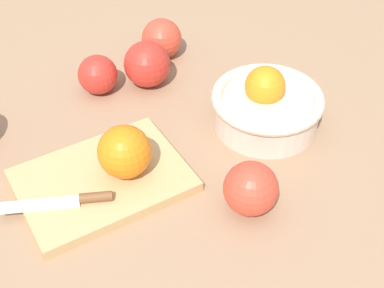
{
  "coord_description": "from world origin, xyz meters",
  "views": [
    {
      "loc": [
        0.3,
        0.54,
        0.56
      ],
      "look_at": [
        -0.04,
        0.07,
        0.04
      ],
      "focal_mm": 49.23,
      "sensor_mm": 36.0,
      "label": 1
    }
  ],
  "objects_px": {
    "apple_front_left": "(162,39)",
    "apple_back_left": "(251,189)",
    "orange_on_board": "(125,152)",
    "cutting_board": "(103,180)",
    "apple_front_center": "(98,75)",
    "apple_front_left_2": "(147,64)",
    "bowl": "(266,105)",
    "knife": "(72,200)"
  },
  "relations": [
    {
      "from": "bowl",
      "to": "apple_front_left_2",
      "type": "bearing_deg",
      "value": -65.47
    },
    {
      "from": "cutting_board",
      "to": "apple_front_center",
      "type": "relative_size",
      "value": 3.42
    },
    {
      "from": "bowl",
      "to": "cutting_board",
      "type": "relative_size",
      "value": 0.76
    },
    {
      "from": "knife",
      "to": "apple_front_left_2",
      "type": "height_order",
      "value": "apple_front_left_2"
    },
    {
      "from": "apple_front_center",
      "to": "apple_back_left",
      "type": "distance_m",
      "value": 0.37
    },
    {
      "from": "knife",
      "to": "apple_front_center",
      "type": "height_order",
      "value": "apple_front_center"
    },
    {
      "from": "knife",
      "to": "apple_front_center",
      "type": "xyz_separation_m",
      "value": [
        -0.16,
        -0.23,
        0.01
      ]
    },
    {
      "from": "bowl",
      "to": "apple_front_left_2",
      "type": "relative_size",
      "value": 2.18
    },
    {
      "from": "cutting_board",
      "to": "apple_front_left",
      "type": "height_order",
      "value": "apple_front_left"
    },
    {
      "from": "orange_on_board",
      "to": "apple_front_center",
      "type": "distance_m",
      "value": 0.23
    },
    {
      "from": "cutting_board",
      "to": "apple_front_left_2",
      "type": "relative_size",
      "value": 2.87
    },
    {
      "from": "cutting_board",
      "to": "apple_front_left",
      "type": "bearing_deg",
      "value": -137.5
    },
    {
      "from": "orange_on_board",
      "to": "knife",
      "type": "relative_size",
      "value": 0.54
    },
    {
      "from": "apple_front_center",
      "to": "orange_on_board",
      "type": "bearing_deg",
      "value": 71.97
    },
    {
      "from": "apple_front_center",
      "to": "apple_back_left",
      "type": "height_order",
      "value": "apple_back_left"
    },
    {
      "from": "cutting_board",
      "to": "apple_back_left",
      "type": "xyz_separation_m",
      "value": [
        -0.14,
        0.16,
        0.03
      ]
    },
    {
      "from": "orange_on_board",
      "to": "apple_front_left",
      "type": "bearing_deg",
      "value": -132.08
    },
    {
      "from": "orange_on_board",
      "to": "apple_front_left_2",
      "type": "height_order",
      "value": "orange_on_board"
    },
    {
      "from": "bowl",
      "to": "apple_front_left_2",
      "type": "xyz_separation_m",
      "value": [
        0.1,
        -0.21,
        0.0
      ]
    },
    {
      "from": "bowl",
      "to": "knife",
      "type": "height_order",
      "value": "bowl"
    },
    {
      "from": "orange_on_board",
      "to": "apple_back_left",
      "type": "xyz_separation_m",
      "value": [
        -0.11,
        0.15,
        -0.02
      ]
    },
    {
      "from": "bowl",
      "to": "knife",
      "type": "bearing_deg",
      "value": -2.21
    },
    {
      "from": "apple_front_left",
      "to": "orange_on_board",
      "type": "bearing_deg",
      "value": 47.92
    },
    {
      "from": "apple_front_left",
      "to": "cutting_board",
      "type": "bearing_deg",
      "value": 42.5
    },
    {
      "from": "orange_on_board",
      "to": "apple_front_center",
      "type": "xyz_separation_m",
      "value": [
        -0.07,
        -0.22,
        -0.02
      ]
    },
    {
      "from": "bowl",
      "to": "apple_front_left",
      "type": "xyz_separation_m",
      "value": [
        0.02,
        -0.27,
        -0.0
      ]
    },
    {
      "from": "apple_front_left_2",
      "to": "bowl",
      "type": "bearing_deg",
      "value": 114.53
    },
    {
      "from": "apple_front_left",
      "to": "apple_back_left",
      "type": "xyz_separation_m",
      "value": [
        0.11,
        0.4,
        -0.0
      ]
    },
    {
      "from": "apple_back_left",
      "to": "apple_front_left_2",
      "type": "xyz_separation_m",
      "value": [
        -0.04,
        -0.33,
        0.0
      ]
    },
    {
      "from": "knife",
      "to": "orange_on_board",
      "type": "bearing_deg",
      "value": -174.35
    },
    {
      "from": "apple_front_left",
      "to": "apple_back_left",
      "type": "height_order",
      "value": "same"
    },
    {
      "from": "apple_front_center",
      "to": "apple_front_left_2",
      "type": "height_order",
      "value": "apple_front_left_2"
    },
    {
      "from": "apple_front_left",
      "to": "apple_front_center",
      "type": "bearing_deg",
      "value": 11.38
    },
    {
      "from": "bowl",
      "to": "apple_front_left_2",
      "type": "height_order",
      "value": "bowl"
    },
    {
      "from": "cutting_board",
      "to": "apple_back_left",
      "type": "height_order",
      "value": "apple_back_left"
    },
    {
      "from": "cutting_board",
      "to": "orange_on_board",
      "type": "height_order",
      "value": "orange_on_board"
    },
    {
      "from": "orange_on_board",
      "to": "apple_front_left_2",
      "type": "relative_size",
      "value": 0.94
    },
    {
      "from": "cutting_board",
      "to": "knife",
      "type": "relative_size",
      "value": 1.65
    },
    {
      "from": "apple_back_left",
      "to": "orange_on_board",
      "type": "bearing_deg",
      "value": -53.06
    },
    {
      "from": "apple_front_left",
      "to": "apple_front_center",
      "type": "height_order",
      "value": "apple_front_left"
    },
    {
      "from": "apple_front_left",
      "to": "apple_front_center",
      "type": "distance_m",
      "value": 0.16
    },
    {
      "from": "bowl",
      "to": "apple_back_left",
      "type": "bearing_deg",
      "value": 41.97
    }
  ]
}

